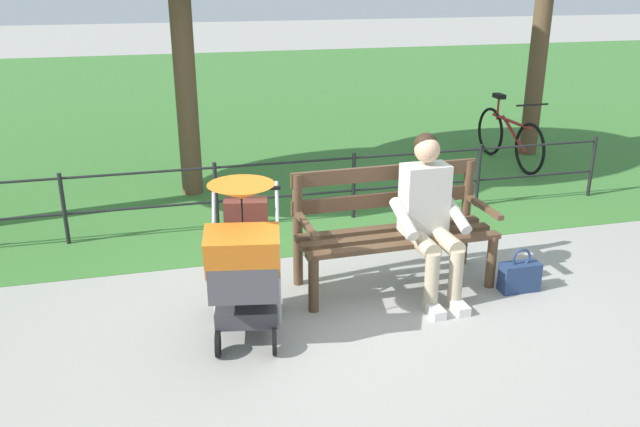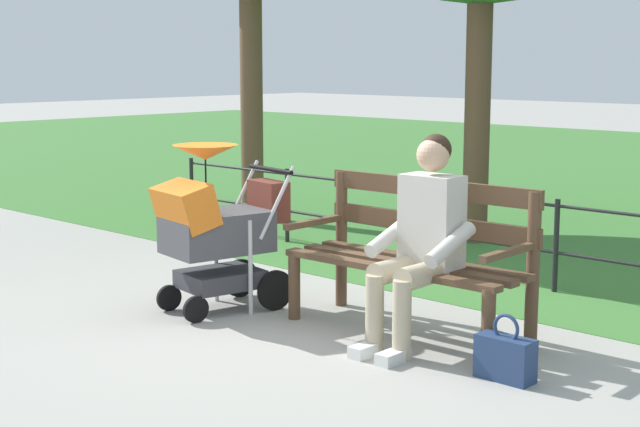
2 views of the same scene
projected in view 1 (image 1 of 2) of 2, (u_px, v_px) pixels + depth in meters
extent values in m
plane|color=#9E9B93|center=(328.00, 295.00, 5.26)|extent=(60.00, 60.00, 0.00)
cube|color=#3D7533|center=(215.00, 99.00, 13.25)|extent=(40.00, 16.00, 0.01)
cube|color=brown|center=(389.00, 228.00, 5.40)|extent=(1.60, 0.14, 0.04)
cube|color=brown|center=(397.00, 236.00, 5.23)|extent=(1.60, 0.14, 0.04)
cube|color=brown|center=(406.00, 245.00, 5.07)|extent=(1.60, 0.14, 0.04)
cube|color=brown|center=(385.00, 199.00, 5.41)|extent=(1.60, 0.08, 0.12)
cube|color=brown|center=(386.00, 173.00, 5.33)|extent=(1.60, 0.08, 0.12)
cylinder|color=brown|center=(491.00, 261.00, 5.32)|extent=(0.08, 0.08, 0.45)
cylinder|color=brown|center=(466.00, 213.00, 5.67)|extent=(0.08, 0.08, 0.95)
cube|color=brown|center=(483.00, 207.00, 5.36)|extent=(0.06, 0.56, 0.04)
cylinder|color=brown|center=(314.00, 284.00, 4.94)|extent=(0.08, 0.08, 0.45)
cylinder|color=brown|center=(298.00, 231.00, 5.28)|extent=(0.08, 0.08, 0.95)
cube|color=brown|center=(306.00, 225.00, 4.98)|extent=(0.06, 0.56, 0.04)
cylinder|color=tan|center=(446.00, 241.00, 5.10)|extent=(0.15, 0.40, 0.14)
cylinder|color=tan|center=(422.00, 243.00, 5.05)|extent=(0.15, 0.40, 0.14)
cylinder|color=tan|center=(456.00, 279.00, 5.01)|extent=(0.11, 0.11, 0.47)
cylinder|color=tan|center=(432.00, 282.00, 4.95)|extent=(0.11, 0.11, 0.47)
cube|color=silver|center=(458.00, 307.00, 5.00)|extent=(0.11, 0.22, 0.07)
cube|color=silver|center=(434.00, 310.00, 4.95)|extent=(0.11, 0.22, 0.07)
cube|color=beige|center=(424.00, 199.00, 5.18)|extent=(0.37, 0.23, 0.56)
cylinder|color=beige|center=(456.00, 213.00, 5.16)|extent=(0.10, 0.43, 0.23)
cylinder|color=beige|center=(404.00, 219.00, 5.05)|extent=(0.10, 0.43, 0.23)
sphere|color=tan|center=(427.00, 150.00, 5.04)|extent=(0.20, 0.20, 0.20)
sphere|color=black|center=(426.00, 145.00, 5.06)|extent=(0.19, 0.19, 0.19)
cylinder|color=black|center=(279.00, 294.00, 4.97)|extent=(0.08, 0.28, 0.28)
cylinder|color=black|center=(218.00, 296.00, 4.94)|extent=(0.08, 0.28, 0.28)
cylinder|color=black|center=(275.00, 342.00, 4.42)|extent=(0.06, 0.18, 0.18)
cylinder|color=black|center=(218.00, 344.00, 4.40)|extent=(0.06, 0.18, 0.18)
cube|color=#38383D|center=(247.00, 305.00, 4.65)|extent=(0.51, 0.59, 0.12)
cylinder|color=silver|center=(279.00, 284.00, 4.72)|extent=(0.03, 0.03, 0.65)
cylinder|color=silver|center=(215.00, 286.00, 4.69)|extent=(0.03, 0.03, 0.65)
cube|color=#47474C|center=(245.00, 264.00, 4.51)|extent=(0.57, 0.75, 0.28)
cube|color=orange|center=(242.00, 251.00, 4.22)|extent=(0.53, 0.39, 0.33)
cylinder|color=black|center=(245.00, 188.00, 4.79)|extent=(0.52, 0.12, 0.03)
cylinder|color=silver|center=(277.00, 218.00, 4.78)|extent=(0.08, 0.30, 0.49)
cylinder|color=silver|center=(214.00, 220.00, 4.75)|extent=(0.08, 0.30, 0.49)
cone|color=orange|center=(241.00, 192.00, 4.25)|extent=(0.51, 0.51, 0.10)
cylinder|color=black|center=(242.00, 217.00, 4.31)|extent=(0.01, 0.01, 0.30)
cube|color=brown|center=(246.00, 218.00, 4.84)|extent=(0.34, 0.21, 0.28)
cube|color=navy|center=(519.00, 277.00, 5.29)|extent=(0.32, 0.14, 0.24)
torus|color=navy|center=(522.00, 258.00, 5.23)|extent=(0.16, 0.02, 0.16)
cylinder|color=black|center=(592.00, 167.00, 7.44)|extent=(0.04, 0.04, 0.70)
cylinder|color=black|center=(478.00, 176.00, 7.11)|extent=(0.04, 0.04, 0.70)
cylinder|color=black|center=(354.00, 186.00, 6.78)|extent=(0.04, 0.04, 0.70)
cylinder|color=black|center=(216.00, 197.00, 6.45)|extent=(0.04, 0.04, 0.70)
cylinder|color=black|center=(64.00, 209.00, 6.12)|extent=(0.04, 0.04, 0.70)
cylinder|color=black|center=(286.00, 163.00, 6.51)|extent=(7.08, 0.02, 0.02)
cylinder|color=black|center=(287.00, 196.00, 6.64)|extent=(7.08, 0.02, 0.02)
cylinder|color=brown|center=(538.00, 53.00, 8.83)|extent=(0.24, 0.24, 2.80)
cylinder|color=brown|center=(185.00, 79.00, 7.22)|extent=(0.24, 0.24, 2.64)
torus|color=black|center=(530.00, 149.00, 8.26)|extent=(0.05, 0.66, 0.66)
torus|color=black|center=(490.00, 131.00, 9.17)|extent=(0.05, 0.66, 0.66)
cylinder|color=maroon|center=(511.00, 121.00, 8.63)|extent=(0.05, 0.90, 0.04)
cylinder|color=maroon|center=(514.00, 134.00, 8.59)|extent=(0.05, 0.63, 0.38)
cylinder|color=maroon|center=(498.00, 109.00, 8.91)|extent=(0.03, 0.03, 0.30)
cube|color=black|center=(499.00, 96.00, 8.85)|extent=(0.10, 0.20, 0.06)
cylinder|color=black|center=(532.00, 105.00, 8.12)|extent=(0.44, 0.03, 0.02)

